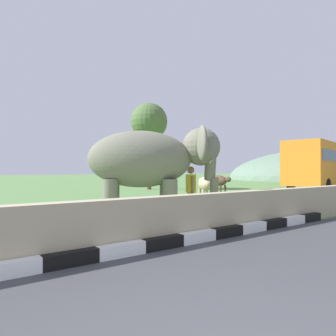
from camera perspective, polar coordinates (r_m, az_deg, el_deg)
The scene contains 10 objects.
striped_curb at distance 5.20m, azimuth -22.46°, elevation -16.14°, with size 16.20×0.20×0.24m.
barrier_parapet at distance 6.36m, azimuth -1.83°, elevation -9.77°, with size 28.00×0.36×1.00m, color tan.
elephant at distance 9.29m, azimuth -2.93°, elevation 1.43°, with size 3.95×3.46×2.83m.
person_handler at distance 9.86m, azimuth 4.23°, elevation -3.95°, with size 0.39×0.62×1.66m.
bus_orange at distance 26.13m, azimuth 26.49°, elevation 0.82°, with size 10.23×4.58×3.50m.
bus_red at distance 37.37m, azimuth 27.20°, elevation 0.46°, with size 9.60×4.83×3.50m.
cow_near at distance 14.84m, azimuth 6.88°, elevation -2.98°, with size 1.34×1.83×1.23m.
cow_mid at distance 19.14m, azimuth 9.33°, elevation -2.40°, with size 0.75×1.91×1.23m.
tree_distant at distance 25.00m, azimuth -3.52°, elevation 8.43°, with size 2.95×2.95×6.93m.
hill_east at distance 62.39m, azimuth 28.57°, elevation -1.78°, with size 41.49×33.19×10.92m.
Camera 1 is at (-1.57, -0.77, 1.53)m, focal length 32.94 mm.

